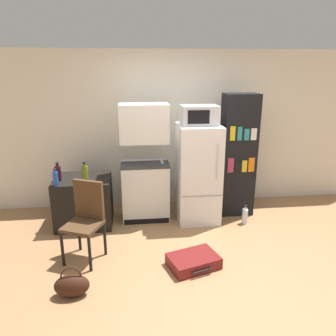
# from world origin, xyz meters

# --- Properties ---
(ground_plane) EXTENTS (24.00, 24.00, 0.00)m
(ground_plane) POSITION_xyz_m (0.00, 0.00, 0.00)
(ground_plane) COLOR #A3754C
(wall_back) EXTENTS (6.40, 0.10, 2.53)m
(wall_back) POSITION_xyz_m (0.20, 2.00, 1.26)
(wall_back) COLOR silver
(wall_back) RESTS_ON ground_plane
(side_table) EXTENTS (0.80, 0.66, 0.72)m
(side_table) POSITION_xyz_m (-1.51, 1.27, 0.36)
(side_table) COLOR black
(side_table) RESTS_ON ground_plane
(kitchen_hutch) EXTENTS (0.72, 0.46, 1.76)m
(kitchen_hutch) POSITION_xyz_m (-0.59, 1.38, 0.81)
(kitchen_hutch) COLOR silver
(kitchen_hutch) RESTS_ON ground_plane
(refrigerator) EXTENTS (0.61, 0.68, 1.47)m
(refrigerator) POSITION_xyz_m (0.19, 1.27, 0.73)
(refrigerator) COLOR white
(refrigerator) RESTS_ON ground_plane
(microwave) EXTENTS (0.52, 0.36, 0.27)m
(microwave) POSITION_xyz_m (0.19, 1.27, 1.61)
(microwave) COLOR #B7B7BC
(microwave) RESTS_ON refrigerator
(bookshelf) EXTENTS (0.51, 0.36, 1.89)m
(bookshelf) POSITION_xyz_m (0.85, 1.43, 0.95)
(bookshelf) COLOR black
(bookshelf) RESTS_ON ground_plane
(bottle_blue_soda) EXTENTS (0.07, 0.07, 0.24)m
(bottle_blue_soda) POSITION_xyz_m (-1.82, 1.00, 0.82)
(bottle_blue_soda) COLOR #1E47A3
(bottle_blue_soda) RESTS_ON side_table
(bottle_wine_dark) EXTENTS (0.08, 0.08, 0.27)m
(bottle_wine_dark) POSITION_xyz_m (-1.82, 1.20, 0.84)
(bottle_wine_dark) COLOR black
(bottle_wine_dark) RESTS_ON side_table
(bottle_olive_oil) EXTENTS (0.09, 0.09, 0.31)m
(bottle_olive_oil) POSITION_xyz_m (-1.43, 1.04, 0.85)
(bottle_olive_oil) COLOR #566619
(bottle_olive_oil) RESTS_ON side_table
(chair) EXTENTS (0.53, 0.53, 0.97)m
(chair) POSITION_xyz_m (-1.35, 0.36, 0.57)
(chair) COLOR black
(chair) RESTS_ON ground_plane
(suitcase_large_flat) EXTENTS (0.66, 0.54, 0.14)m
(suitcase_large_flat) POSITION_xyz_m (-0.10, -0.01, 0.07)
(suitcase_large_flat) COLOR maroon
(suitcase_large_flat) RESTS_ON ground_plane
(handbag) EXTENTS (0.36, 0.20, 0.33)m
(handbag) POSITION_xyz_m (-1.44, -0.38, 0.12)
(handbag) COLOR #33190F
(handbag) RESTS_ON ground_plane
(water_bottle_front) EXTENTS (0.08, 0.08, 0.29)m
(water_bottle_front) POSITION_xyz_m (0.87, 1.00, 0.12)
(water_bottle_front) COLOR silver
(water_bottle_front) RESTS_ON ground_plane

